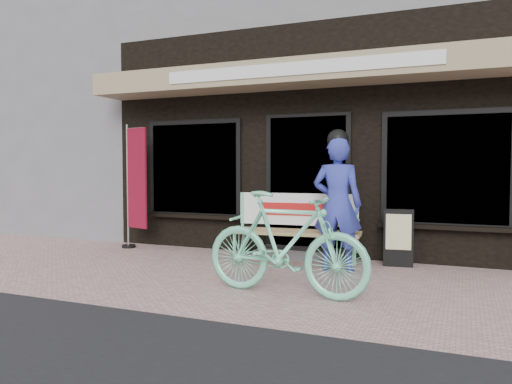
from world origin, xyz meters
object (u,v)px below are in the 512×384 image
at_px(person, 337,201).
at_px(bicycle, 286,244).
at_px(menu_stand, 398,237).
at_px(nobori_red, 135,185).
at_px(bench, 296,223).

height_order(person, bicycle, person).
bearing_deg(bicycle, menu_stand, -20.72).
relative_size(bicycle, menu_stand, 2.33).
bearing_deg(nobori_red, bicycle, -12.40).
bearing_deg(person, bicycle, -102.19).
bearing_deg(menu_stand, bench, -173.84).
xyz_separation_m(person, menu_stand, (0.73, 0.57, -0.51)).
distance_m(bicycle, nobori_red, 3.85).
bearing_deg(bicycle, nobori_red, 64.46).
xyz_separation_m(bicycle, menu_stand, (0.94, 2.05, -0.15)).
distance_m(bicycle, menu_stand, 2.25).
bearing_deg(bench, menu_stand, 7.97).
bearing_deg(nobori_red, bench, 13.91).
relative_size(bench, menu_stand, 2.35).
bearing_deg(person, bench, 155.45).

